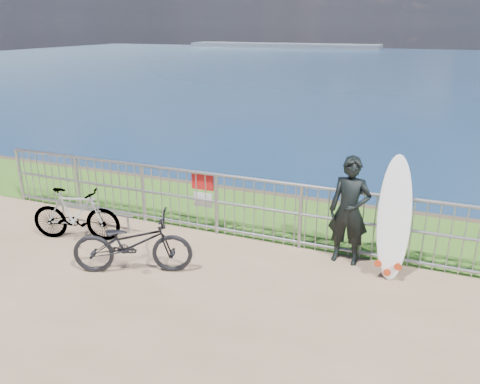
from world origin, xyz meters
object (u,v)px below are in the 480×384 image
at_px(surfboard, 394,223).
at_px(bicycle_near, 132,243).
at_px(surfer, 349,211).
at_px(bicycle_far, 76,214).

height_order(surfboard, bicycle_near, surfboard).
distance_m(surfboard, bicycle_near, 3.81).
relative_size(surfer, bicycle_far, 1.10).
relative_size(bicycle_near, bicycle_far, 1.14).
bearing_deg(bicycle_near, bicycle_far, 46.29).
distance_m(surfer, bicycle_near, 3.29).
distance_m(surfer, bicycle_far, 4.55).
xyz_separation_m(surfer, bicycle_near, (-2.90, -1.52, -0.38)).
xyz_separation_m(surfer, surfboard, (0.66, -0.20, -0.01)).
height_order(surfer, surfboard, surfboard).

